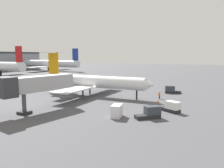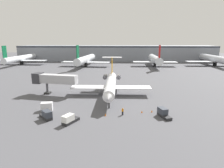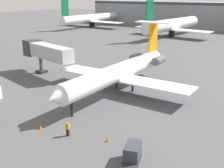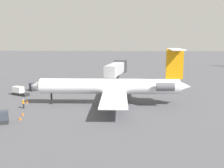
% 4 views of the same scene
% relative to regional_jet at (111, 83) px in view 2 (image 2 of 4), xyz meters
% --- Properties ---
extents(ground_plane, '(400.00, 400.00, 0.10)m').
position_rel_regional_jet_xyz_m(ground_plane, '(-0.75, -2.91, -3.62)').
color(ground_plane, '#4C4C51').
extents(regional_jet, '(24.32, 30.36, 10.57)m').
position_rel_regional_jet_xyz_m(regional_jet, '(0.00, 0.00, 0.00)').
color(regional_jet, white).
rests_on(regional_jet, ground_plane).
extents(jet_bridge, '(14.32, 5.49, 6.47)m').
position_rel_regional_jet_xyz_m(jet_bridge, '(-18.03, 0.12, 1.19)').
color(jet_bridge, '#ADADB2').
rests_on(jet_bridge, ground_plane).
extents(ground_crew_marshaller, '(0.45, 0.35, 1.69)m').
position_rel_regional_jet_xyz_m(ground_crew_marshaller, '(3.45, -16.20, -2.72)').
color(ground_crew_marshaller, black).
rests_on(ground_crew_marshaller, ground_plane).
extents(baggage_tug_lead, '(3.10, 4.19, 1.90)m').
position_rel_regional_jet_xyz_m(baggage_tug_lead, '(-7.33, -21.18, -2.74)').
color(baggage_tug_lead, '#262628').
rests_on(baggage_tug_lead, ground_plane).
extents(baggage_tug_trailing, '(2.66, 4.24, 1.90)m').
position_rel_regional_jet_xyz_m(baggage_tug_trailing, '(12.37, -16.82, -2.74)').
color(baggage_tug_trailing, '#262628').
rests_on(baggage_tug_trailing, ground_plane).
extents(baggage_tug_spare, '(3.77, 3.86, 1.90)m').
position_rel_regional_jet_xyz_m(baggage_tug_spare, '(-12.79, -19.13, -2.74)').
color(baggage_tug_spare, '#262628').
rests_on(baggage_tug_spare, ground_plane).
extents(cargo_container_uld, '(2.84, 2.00, 1.98)m').
position_rel_regional_jet_xyz_m(cargo_container_uld, '(-14.57, -14.15, -2.58)').
color(cargo_container_uld, silver).
rests_on(cargo_container_uld, ground_plane).
extents(traffic_cone_near, '(0.36, 0.36, 0.55)m').
position_rel_regional_jet_xyz_m(traffic_cone_near, '(-0.36, -16.96, -3.30)').
color(traffic_cone_near, orange).
rests_on(traffic_cone_near, ground_plane).
extents(traffic_cone_mid, '(0.36, 0.36, 0.55)m').
position_rel_regional_jet_xyz_m(traffic_cone_mid, '(7.94, -14.65, -3.30)').
color(traffic_cone_mid, orange).
rests_on(traffic_cone_mid, ground_plane).
extents(traffic_cone_far, '(0.36, 0.36, 0.55)m').
position_rel_regional_jet_xyz_m(traffic_cone_far, '(10.28, -14.22, -3.30)').
color(traffic_cone_far, orange).
rests_on(traffic_cone_far, ground_plane).
extents(terminal_building, '(152.82, 21.93, 11.88)m').
position_rel_regional_jet_xyz_m(terminal_building, '(-0.75, 101.71, 2.38)').
color(terminal_building, gray).
rests_on(terminal_building, ground_plane).
extents(parked_airliner_west_end, '(33.51, 39.85, 13.13)m').
position_rel_regional_jet_xyz_m(parked_airliner_west_end, '(-64.50, 71.80, 0.58)').
color(parked_airliner_west_end, silver).
rests_on(parked_airliner_west_end, ground_plane).
extents(parked_airliner_west_mid, '(30.55, 36.12, 13.67)m').
position_rel_regional_jet_xyz_m(parked_airliner_west_mid, '(-19.04, 63.72, 0.86)').
color(parked_airliner_west_mid, silver).
rests_on(parked_airliner_west_mid, ground_plane).
extents(parked_airliner_centre, '(27.34, 32.51, 13.73)m').
position_rel_regional_jet_xyz_m(parked_airliner_centre, '(24.51, 66.38, 0.89)').
color(parked_airliner_centre, silver).
rests_on(parked_airliner_centre, ground_plane).
extents(parked_airliner_east_mid, '(36.22, 43.08, 13.64)m').
position_rel_regional_jet_xyz_m(parked_airliner_east_mid, '(63.55, 70.13, 0.84)').
color(parked_airliner_east_mid, silver).
rests_on(parked_airliner_east_mid, ground_plane).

